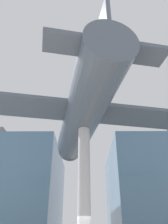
# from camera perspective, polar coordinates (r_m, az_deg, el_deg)

# --- Properties ---
(glass_pavilion_left) EXTENTS (9.89, 11.80, 10.55)m
(glass_pavilion_left) POSITION_cam_1_polar(r_m,az_deg,el_deg) (25.03, -18.98, -20.94)
(glass_pavilion_left) COLOR slate
(glass_pavilion_left) RESTS_ON ground_plane
(glass_pavilion_right) EXTENTS (9.89, 11.80, 10.55)m
(glass_pavilion_right) POSITION_cam_1_polar(r_m,az_deg,el_deg) (25.00, 19.39, -20.86)
(glass_pavilion_right) COLOR slate
(glass_pavilion_right) RESTS_ON ground_plane
(support_pylon_central) EXTENTS (0.58, 0.58, 6.64)m
(support_pylon_central) POSITION_cam_1_polar(r_m,az_deg,el_deg) (10.46, -0.00, -21.14)
(support_pylon_central) COLOR #B7B7BC
(support_pylon_central) RESTS_ON ground_plane
(suspended_airplane) EXTENTS (14.87, 11.83, 3.60)m
(suspended_airplane) POSITION_cam_1_polar(r_m,az_deg,el_deg) (12.12, -0.20, -0.46)
(suspended_airplane) COLOR #4C5666
(suspended_airplane) RESTS_ON support_pylon_central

